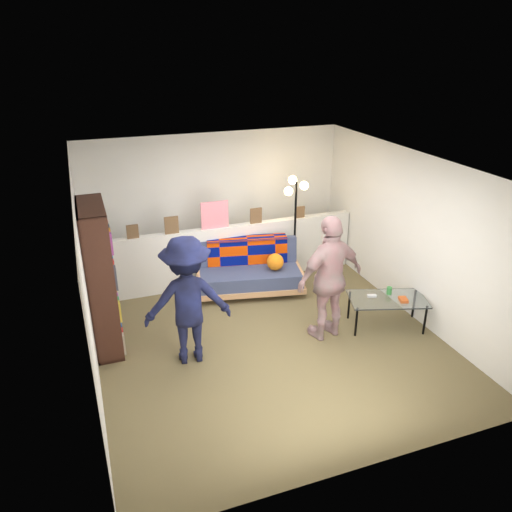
% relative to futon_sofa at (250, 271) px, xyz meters
% --- Properties ---
extents(ground, '(5.00, 5.00, 0.00)m').
position_rel_futon_sofa_xyz_m(ground, '(-0.25, -1.36, -0.34)').
color(ground, brown).
rests_on(ground, ground).
extents(room_shell, '(4.60, 5.05, 2.45)m').
position_rel_futon_sofa_xyz_m(room_shell, '(-0.25, -0.89, 1.33)').
color(room_shell, silver).
rests_on(room_shell, ground).
extents(half_wall_ledge, '(4.45, 0.15, 1.00)m').
position_rel_futon_sofa_xyz_m(half_wall_ledge, '(-0.25, 0.44, 0.16)').
color(half_wall_ledge, silver).
rests_on(half_wall_ledge, ground).
extents(ledge_decor, '(2.97, 0.02, 0.45)m').
position_rel_futon_sofa_xyz_m(ledge_decor, '(-0.47, 0.42, 0.83)').
color(ledge_decor, brown).
rests_on(ledge_decor, half_wall_ledge).
extents(futon_sofa, '(1.84, 1.12, 0.74)m').
position_rel_futon_sofa_xyz_m(futon_sofa, '(0.00, 0.00, 0.00)').
color(futon_sofa, tan).
rests_on(futon_sofa, ground).
extents(bookshelf, '(0.33, 0.98, 1.97)m').
position_rel_futon_sofa_xyz_m(bookshelf, '(-2.33, -0.80, 0.57)').
color(bookshelf, black).
rests_on(bookshelf, ground).
extents(coffee_table, '(1.20, 0.88, 0.56)m').
position_rel_futon_sofa_xyz_m(coffee_table, '(1.47, -1.70, 0.08)').
color(coffee_table, black).
rests_on(coffee_table, ground).
extents(floor_lamp, '(0.41, 0.34, 1.77)m').
position_rel_futon_sofa_xyz_m(floor_lamp, '(0.87, 0.24, 0.91)').
color(floor_lamp, black).
rests_on(floor_lamp, ground).
extents(person_left, '(1.15, 0.73, 1.68)m').
position_rel_futon_sofa_xyz_m(person_left, '(-1.35, -1.51, 0.50)').
color(person_left, black).
rests_on(person_left, ground).
extents(person_right, '(1.09, 0.62, 1.75)m').
position_rel_futon_sofa_xyz_m(person_right, '(0.56, -1.62, 0.53)').
color(person_right, pink).
rests_on(person_right, ground).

